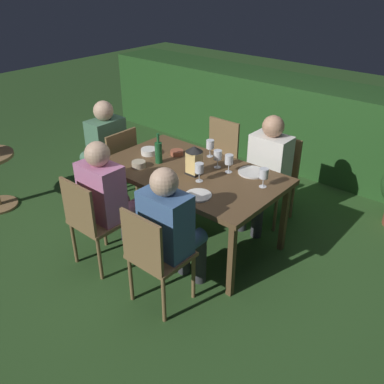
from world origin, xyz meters
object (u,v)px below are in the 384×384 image
person_in_green (103,146)px  chair_side_right_a (217,155)px  dining_table (192,176)px  bowl_salad (139,164)px  chair_head_near (116,163)px  green_bottle_on_table (159,152)px  plate_a (198,195)px  person_in_cream (266,168)px  bowl_olives (149,151)px  chair_side_left_a (92,219)px  lantern_centerpiece (194,159)px  chair_side_left_b (154,254)px  person_in_blue (172,226)px  plate_b (252,172)px  person_in_pink (108,195)px  wine_glass_b (264,174)px  wine_glass_e (218,156)px  wine_glass_c (210,145)px  bowl_bread (177,152)px  wine_glass_d (199,169)px  chair_side_right_b (275,175)px  wine_glass_a (229,160)px

person_in_green → chair_side_right_a: size_ratio=1.32×
dining_table → chair_side_right_a: bearing=113.2°
person_in_green → bowl_salad: bearing=-17.1°
chair_head_near → green_bottle_on_table: bearing=-5.3°
chair_head_near → chair_side_right_a: same height
person_in_green → chair_head_near: bearing=-0.0°
chair_side_right_a → plate_a: 1.42m
person_in_cream → plate_a: size_ratio=5.22×
chair_head_near → bowl_olives: (0.51, 0.01, 0.28)m
chair_side_left_a → person_in_cream: size_ratio=0.76×
lantern_centerpiece → person_in_cream: bearing=65.6°
chair_side_left_b → chair_head_near: (-1.45, 0.87, 0.00)m
person_in_blue → lantern_centerpiece: 0.76m
bowl_salad → plate_b: bearing=33.8°
chair_side_left_a → person_in_pink: bearing=90.0°
wine_glass_b → plate_b: size_ratio=0.66×
wine_glass_e → person_in_green: bearing=-171.7°
person_in_green → wine_glass_c: bearing=16.6°
chair_head_near → person_in_cream: 1.61m
bowl_olives → person_in_pink: bearing=-74.4°
bowl_bread → green_bottle_on_table: bearing=-91.4°
person_in_green → bowl_bread: 0.95m
person_in_blue → wine_glass_d: bearing=109.0°
person_in_blue → person_in_pink: same height
person_in_blue → bowl_salad: (-0.80, 0.42, 0.13)m
chair_side_right_b → person_in_cream: (-0.00, -0.20, 0.15)m
person_in_green → bowl_salad: person_in_green is taller
person_in_blue → plate_a: (-0.03, 0.35, 0.11)m
green_bottle_on_table → wine_glass_d: size_ratio=1.72×
chair_side_left_b → chair_side_right_a: size_ratio=1.00×
wine_glass_d → bowl_salad: (-0.60, -0.15, -0.09)m
person_in_pink → bowl_bread: 0.86m
chair_side_left_a → plate_a: chair_side_left_a is taller
wine_glass_c → bowl_bread: 0.34m
person_in_pink → chair_side_right_a: bearing=90.0°
bowl_olives → wine_glass_e: bearing=15.5°
chair_side_right_a → wine_glass_a: size_ratio=5.15×
chair_side_right_b → wine_glass_b: 0.85m
bowl_bread → plate_b: bearing=10.1°
chair_side_right_b → chair_side_right_a: bearing=180.0°
plate_b → bowl_bread: 0.80m
dining_table → wine_glass_c: size_ratio=9.82×
person_in_cream → wine_glass_c: (-0.45, -0.32, 0.22)m
chair_head_near → wine_glass_c: size_ratio=5.15×
wine_glass_c → bowl_olives: size_ratio=1.06×
chair_side_left_a → chair_side_right_b: (0.75, 1.74, 0.00)m
wine_glass_a → wine_glass_b: (0.38, -0.04, 0.00)m
wine_glass_b → plate_a: wine_glass_b is taller
plate_b → bowl_olives: (-1.01, -0.31, 0.02)m
plate_b → lantern_centerpiece: bearing=-138.1°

